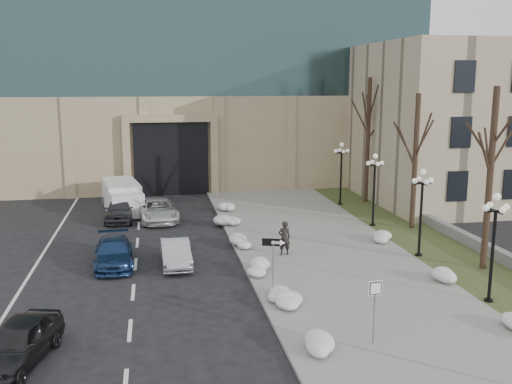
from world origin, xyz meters
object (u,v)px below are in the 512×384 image
car_c (114,253)px  lamppost_a (494,233)px  car_a (17,343)px  pedestrian (284,238)px  lamppost_d (341,165)px  lamppost_b (422,201)px  box_truck (122,197)px  car_d (157,210)px  car_e (120,209)px  car_b (175,252)px  lamppost_c (374,180)px  one_way_sign (277,250)px  keep_sign (375,299)px

car_c → lamppost_a: lamppost_a is taller
car_c → car_a: bearing=-107.4°
pedestrian → lamppost_d: (7.01, 11.61, 2.04)m
lamppost_b → box_truck: bearing=138.5°
car_c → car_d: car_d is taller
car_e → car_b: bearing=-69.9°
car_d → lamppost_c: size_ratio=1.10×
lamppost_b → lamppost_c: 6.50m
car_a → lamppost_a: (18.35, 1.96, 2.33)m
car_c → box_truck: size_ratio=0.68×
box_truck → one_way_sign: size_ratio=2.51×
car_b → lamppost_b: size_ratio=0.86×
car_b → lamppost_c: (12.77, 5.47, 2.40)m
keep_sign → car_b: bearing=114.2°
lamppost_a → lamppost_c: size_ratio=1.00×
car_d → lamppost_d: (13.60, 2.24, 2.35)m
car_d → lamppost_a: 22.10m
pedestrian → car_d: bearing=-56.9°
car_d → pedestrian: size_ratio=2.85×
pedestrian → car_b: bearing=1.6°
lamppost_a → box_truck: bearing=127.8°
car_d → box_truck: size_ratio=0.77×
car_c → car_b: bearing=-12.6°
car_d → one_way_sign: size_ratio=1.94×
car_b → lamppost_a: lamppost_a is taller
car_b → lamppost_d: bearing=41.1°
car_c → one_way_sign: size_ratio=1.72×
box_truck → pedestrian: bearing=-64.9°
lamppost_b → lamppost_a: bearing=-90.0°
car_c → keep_sign: bearing=-52.3°
car_c → lamppost_a: (15.86, -8.02, 2.40)m
car_e → box_truck: bearing=91.6°
keep_sign → lamppost_b: lamppost_b is taller
car_a → car_b: bearing=74.3°
car_d → car_a: bearing=-111.3°
car_d → car_e: 2.49m
car_e → box_truck: size_ratio=0.66×
car_a → box_truck: (2.34, 22.61, 0.25)m
lamppost_a → lamppost_d: same height
car_d → keep_sign: (7.29, -20.20, 1.08)m
lamppost_c → car_a: bearing=-140.8°
car_a → lamppost_b: size_ratio=0.92×
one_way_sign → lamppost_d: 19.50m
box_truck → lamppost_b: lamppost_b is taller
car_d → lamppost_d: lamppost_d is taller
car_a → pedestrian: 15.02m
lamppost_a → lamppost_c: (0.00, 13.00, 0.00)m
car_b → keep_sign: 12.35m
pedestrian → lamppost_b: lamppost_b is taller
car_e → lamppost_b: lamppost_b is taller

